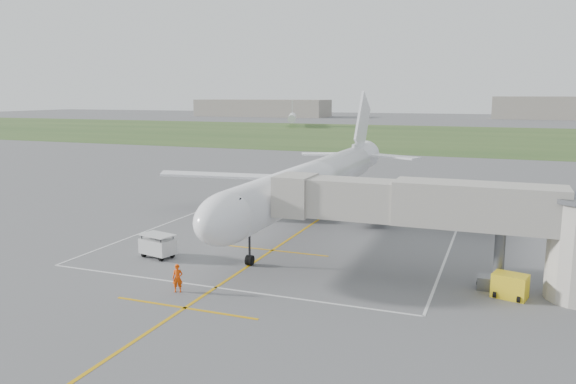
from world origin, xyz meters
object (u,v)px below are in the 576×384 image
at_px(baggage_cart, 158,246).
at_px(ramp_worker_nose, 178,278).
at_px(airliner, 313,181).
at_px(ramp_worker_wing, 266,206).
at_px(jet_bridge, 466,219).
at_px(gpu_unit, 510,286).

relative_size(baggage_cart, ramp_worker_nose, 1.60).
height_order(airliner, ramp_worker_wing, airliner).
bearing_deg(baggage_cart, airliner, 77.34).
height_order(jet_bridge, ramp_worker_wing, jet_bridge).
bearing_deg(ramp_worker_wing, jet_bridge, -160.79).
relative_size(airliner, gpu_unit, 19.47).
bearing_deg(ramp_worker_nose, baggage_cart, 110.54).
height_order(jet_bridge, gpu_unit, jet_bridge).
bearing_deg(ramp_worker_nose, gpu_unit, -3.73).
xyz_separation_m(baggage_cart, ramp_worker_wing, (1.64, 18.30, -0.07)).
height_order(ramp_worker_nose, ramp_worker_wing, ramp_worker_nose).
bearing_deg(jet_bridge, ramp_worker_wing, 142.99).
xyz_separation_m(jet_bridge, gpu_unit, (3.04, -1.29, -3.96)).
xyz_separation_m(airliner, baggage_cart, (-7.84, -16.02, -3.41)).
bearing_deg(airliner, gpu_unit, -39.64).
bearing_deg(gpu_unit, baggage_cart, -164.16).
bearing_deg(ramp_worker_wing, gpu_unit, -159.30).
distance_m(airliner, jet_bridge, 21.22).
height_order(airliner, baggage_cart, airliner).
bearing_deg(ramp_worker_wing, ramp_worker_nose, 156.00).
xyz_separation_m(gpu_unit, ramp_worker_wing, (-24.96, 17.81, 0.13)).
bearing_deg(airliner, ramp_worker_nose, -94.95).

